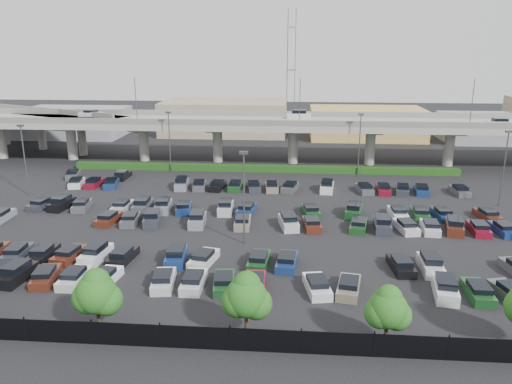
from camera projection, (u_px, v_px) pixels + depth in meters
ground at (251, 219)px, 62.27m from camera, size 280.00×280.00×0.00m
overpass at (265, 125)px, 90.97m from camera, size 150.00×13.00×15.80m
on_ramp at (23, 115)px, 105.43m from camera, size 50.93×30.13×8.80m
hedge at (263, 168)px, 86.04m from camera, size 66.00×1.60×1.10m
fence at (215, 338)px, 35.22m from camera, size 70.00×0.10×2.00m
tree_row at (228, 296)px, 35.84m from camera, size 65.07×3.66×5.94m
parked_cars at (240, 223)px, 59.06m from camera, size 63.15×41.71×1.67m
light_poles at (219, 166)px, 62.74m from camera, size 66.90×48.38×10.30m
distant_buildings at (325, 121)px, 119.46m from camera, size 138.00×24.00×9.00m
comm_tower at (291, 68)px, 128.44m from camera, size 2.40×2.40×30.00m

